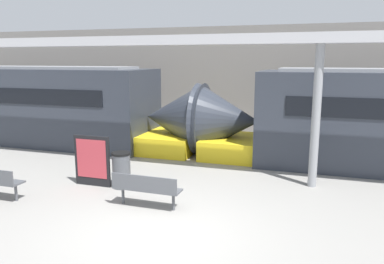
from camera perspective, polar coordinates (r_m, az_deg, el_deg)
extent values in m
plane|color=gray|center=(7.98, -5.31, -14.89)|extent=(60.00, 60.00, 0.00)
cube|color=gray|center=(17.83, 8.58, 7.74)|extent=(56.00, 0.20, 5.00)
cone|color=#2D333D|center=(13.60, 5.46, 1.81)|extent=(2.30, 2.63, 2.63)
cube|color=yellow|center=(13.74, 6.28, -2.22)|extent=(2.07, 2.46, 0.70)
cube|color=#2D333D|center=(18.61, -27.03, 3.86)|extent=(14.07, 2.90, 3.10)
cone|color=#2D333D|center=(14.16, -2.61, 2.22)|extent=(2.30, 2.63, 2.63)
cube|color=yellow|center=(14.42, -3.39, -1.54)|extent=(2.07, 2.46, 0.70)
cube|color=#4C4F54|center=(9.07, -6.81, -8.56)|extent=(1.66, 0.47, 0.04)
cube|color=#4C4F54|center=(8.84, -7.40, -7.74)|extent=(1.66, 0.06, 0.36)
cylinder|color=#4C4F54|center=(9.44, -10.46, -9.40)|extent=(0.07, 0.07, 0.43)
cylinder|color=#4C4F54|center=(8.91, -2.85, -10.50)|extent=(0.07, 0.07, 0.43)
cylinder|color=#4C4F54|center=(10.42, -25.24, -8.33)|extent=(0.07, 0.07, 0.43)
cylinder|color=#4C4F54|center=(10.50, -10.69, -5.87)|extent=(0.49, 0.49, 0.93)
cylinder|color=black|center=(10.37, -10.79, -3.24)|extent=(0.52, 0.52, 0.06)
cube|color=black|center=(10.76, -14.96, -4.28)|extent=(1.08, 0.06, 1.42)
cube|color=#B73842|center=(10.72, -15.08, -3.96)|extent=(0.92, 0.01, 1.08)
cylinder|color=gray|center=(10.63, 18.37, 2.14)|extent=(0.23, 0.23, 3.89)
cube|color=#B7B7BC|center=(10.53, 19.07, 13.40)|extent=(28.00, 0.60, 0.28)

